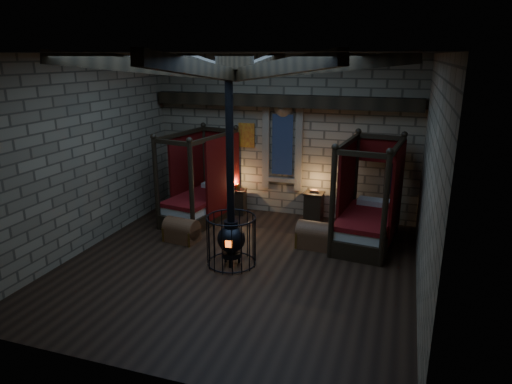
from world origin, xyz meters
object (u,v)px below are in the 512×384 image
(bed_left, at_px, (201,198))
(bed_right, at_px, (367,218))
(trunk_left, at_px, (182,231))
(trunk_right, at_px, (316,236))
(stove, at_px, (231,236))

(bed_left, relative_size, bed_right, 0.99)
(bed_right, distance_m, trunk_left, 4.30)
(trunk_right, xyz_separation_m, stove, (-1.49, -1.40, 0.35))
(bed_left, xyz_separation_m, stove, (1.74, -2.31, 0.06))
(bed_right, xyz_separation_m, stove, (-2.53, -2.07, 0.04))
(trunk_right, distance_m, stove, 2.08)
(bed_right, bearing_deg, stove, -134.50)
(trunk_left, bearing_deg, bed_left, 104.83)
(trunk_left, xyz_separation_m, trunk_right, (3.04, 0.62, 0.02))
(bed_right, xyz_separation_m, trunk_left, (-4.08, -1.29, -0.33))
(bed_left, bearing_deg, trunk_right, -6.11)
(bed_left, xyz_separation_m, trunk_left, (0.19, -1.53, -0.31))
(trunk_right, height_order, stove, stove)
(bed_right, bearing_deg, trunk_left, -156.29)
(stove, bearing_deg, trunk_right, 32.49)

